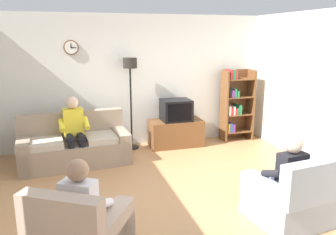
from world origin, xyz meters
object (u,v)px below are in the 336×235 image
Objects in this scene: couch at (74,147)px; bookshelf at (235,104)px; tv at (176,110)px; armchair_near_bookshelf at (289,200)px; person_in_left_armchair at (84,205)px; person_in_right_armchair at (286,174)px; person_on_couch at (74,128)px; floor_lamp at (130,78)px; tv_stand at (176,133)px.

couch is 1.24× the size of bookshelf.
tv is at bearing 12.01° from couch.
person_in_left_armchair is at bearing -179.52° from armchair_near_bookshelf.
person_in_left_armchair is (-3.42, -3.39, -0.20)m from bookshelf.
tv is 3.21m from person_in_right_armchair.
person_on_couch is 2.75m from person_in_left_armchair.
floor_lamp is 1.90× the size of armchair_near_bookshelf.
floor_lamp reaches higher than bookshelf.
person_on_couch reaches higher than tv.
person_on_couch is at bearing -80.29° from couch.
floor_lamp reaches higher than couch.
person_in_left_armchair is (-1.12, -3.42, -0.85)m from floor_lamp.
person_in_right_armchair is (0.40, -3.19, -0.17)m from tv.
person_on_couch reaches higher than person_in_left_armchair.
tv is (0.00, -0.02, 0.50)m from tv_stand.
person_in_left_armchair is at bearing -108.10° from floor_lamp.
bookshelf is 3.50m from person_on_couch.
armchair_near_bookshelf is (1.33, -3.40, -1.16)m from floor_lamp.
tv is at bearing -90.00° from tv_stand.
armchair_near_bookshelf is 0.87× the size of person_in_right_armchair.
bookshelf is 4.82m from person_in_left_armchair.
tv is 0.62× the size of armchair_near_bookshelf.
person_in_left_armchair reaches higher than armchair_near_bookshelf.
person_on_couch is (-3.44, -0.65, -0.11)m from bookshelf.
bookshelf is at bearing 3.91° from tv.
bookshelf is 0.85× the size of floor_lamp.
person_in_left_armchair is at bearing -177.43° from person_in_right_armchair.
person_on_couch is (-2.05, -0.55, -0.07)m from tv.
tv_stand is 1.83× the size of tv.
tv_stand is at bearing 12.65° from couch.
floor_lamp reaches higher than person_on_couch.
tv reaches higher than armchair_near_bookshelf.
tv is at bearing -7.65° from floor_lamp.
tv_stand is 0.98× the size of person_in_left_armchair.
floor_lamp is 3.69m from person_in_left_armchair.
tv is 3.88m from person_in_left_armchair.
person_in_right_armchair is at bearing -68.32° from floor_lamp.
couch is 0.40m from person_on_couch.
person_on_couch is at bearing 132.93° from person_in_right_armchair.
person_in_right_armchair is at bearing -48.01° from couch.
armchair_near_bookshelf is 2.46m from person_in_left_armchair.
person_in_left_armchair is at bearing -121.53° from tv_stand.
couch is 2.13m from tv_stand.
bookshelf is at bearing 73.80° from armchair_near_bookshelf.
person_in_left_armchair is at bearing -121.72° from tv.
person_in_right_armchair reaches higher than armchair_near_bookshelf.
person_in_left_armchair is at bearing -89.61° from person_on_couch.
couch is 3.70m from person_in_right_armchair.
bookshelf reaches higher than tv.
person_in_left_armchair is at bearing -135.28° from bookshelf.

